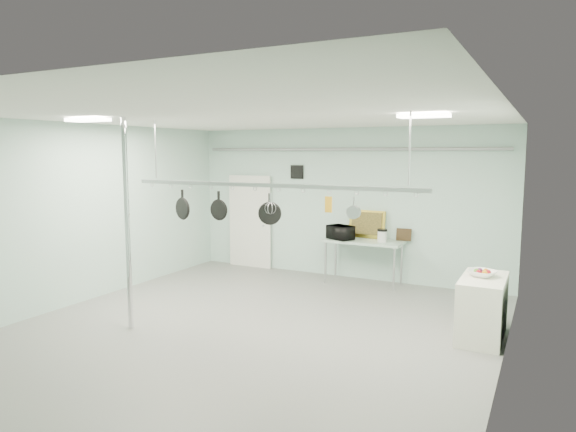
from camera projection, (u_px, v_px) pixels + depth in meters
The scene contains 25 objects.
floor at pixel (246, 333), 7.65m from camera, with size 8.00×8.00×0.00m, color gray.
ceiling at pixel (244, 116), 7.26m from camera, with size 7.00×8.00×0.02m, color silver.
back_wall at pixel (343, 203), 10.98m from camera, with size 7.00×0.02×3.20m, color #A9CBBE.
right_wall at pixel (504, 247), 5.88m from camera, with size 0.02×8.00×3.20m, color #A9CBBE.
door at pixel (250, 222), 12.04m from camera, with size 1.10×0.10×2.20m, color silver.
wall_vent at pixel (297, 172), 11.38m from camera, with size 0.30×0.04×0.30m, color black.
conduit_pipe at pixel (343, 149), 10.76m from camera, with size 0.07×0.07×6.60m, color gray.
chrome_pole at pixel (127, 225), 7.69m from camera, with size 0.08×0.08×3.20m, color silver.
prep_table at pixel (364, 244), 10.46m from camera, with size 1.60×0.70×0.91m.
side_cabinet at pixel (482, 308), 7.41m from camera, with size 0.60×1.20×0.90m, color white.
pot_rack at pixel (267, 183), 7.55m from camera, with size 4.80×0.06×1.00m.
light_panel_left at pixel (88, 120), 7.55m from camera, with size 0.65×0.30×0.05m, color white.
light_panel_right at pixel (424, 116), 6.71m from camera, with size 0.65×0.30×0.05m, color white.
microwave at pixel (341, 232), 10.52m from camera, with size 0.52×0.35×0.29m, color black.
coffee_canister at pixel (382, 237), 10.22m from camera, with size 0.18×0.18×0.22m, color silver.
painting_large at pixel (367, 224), 10.70m from camera, with size 0.78×0.05×0.58m, color gold.
painting_small at pixel (404, 235), 10.36m from camera, with size 0.30×0.04×0.25m, color #312211.
fruit_bowl at pixel (482, 273), 7.40m from camera, with size 0.39×0.39×0.10m, color white.
skillet_left at pixel (183, 205), 8.31m from camera, with size 0.36×0.06×0.49m, color black, non-canonical shape.
skillet_mid at pixel (219, 206), 7.99m from camera, with size 0.33×0.06×0.46m, color black, non-canonical shape.
skillet_right at pixel (270, 209), 7.58m from camera, with size 0.34×0.06×0.47m, color black, non-canonical shape.
whisk at pixel (271, 205), 7.56m from camera, with size 0.18×0.18×0.34m, color silver, non-canonical shape.
grater at pixel (328, 204), 7.14m from camera, with size 0.10×0.02×0.24m, color orange, non-canonical shape.
saucepan at pixel (354, 208), 6.98m from camera, with size 0.18×0.10×0.32m, color silver, non-canonical shape.
fruit_cluster at pixel (482, 271), 7.39m from camera, with size 0.24×0.24×0.09m, color maroon, non-canonical shape.
Camera 1 is at (3.92, -6.28, 2.68)m, focal length 32.00 mm.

